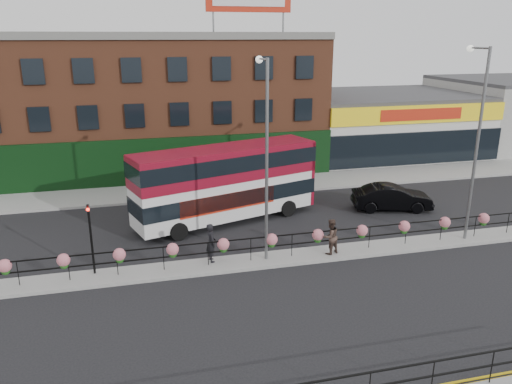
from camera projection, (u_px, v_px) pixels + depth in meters
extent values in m
plane|color=black|center=(271.00, 261.00, 23.55)|extent=(120.00, 120.00, 0.00)
cube|color=gray|center=(224.00, 188.00, 34.63)|extent=(60.00, 4.00, 0.15)
cube|color=gray|center=(271.00, 259.00, 23.53)|extent=(60.00, 1.60, 0.15)
cube|color=brown|center=(155.00, 103.00, 39.62)|extent=(25.00, 12.00, 10.00)
cube|color=#3F3F42|center=(151.00, 36.00, 38.07)|extent=(25.00, 12.00, 0.30)
cube|color=black|center=(163.00, 162.00, 34.99)|extent=(25.00, 0.25, 3.40)
cube|color=silver|center=(382.00, 124.00, 45.02)|extent=(15.00, 12.00, 5.00)
cube|color=#3F3F42|center=(384.00, 95.00, 44.22)|extent=(15.00, 12.00, 0.30)
cube|color=yellow|center=(421.00, 114.00, 38.85)|extent=(15.00, 0.25, 1.40)
cube|color=#B5230F|center=(422.00, 114.00, 38.74)|extent=(7.00, 0.10, 0.90)
cube|color=black|center=(417.00, 148.00, 39.67)|extent=(15.00, 0.25, 2.60)
cylinder|color=slate|center=(213.00, 23.00, 34.12)|extent=(0.12, 0.12, 1.40)
cylinder|color=slate|center=(283.00, 23.00, 35.28)|extent=(0.12, 0.12, 1.40)
cube|color=black|center=(272.00, 236.00, 23.18)|extent=(30.00, 0.05, 0.05)
cube|color=black|center=(272.00, 246.00, 23.33)|extent=(30.00, 0.05, 0.05)
cylinder|color=black|center=(18.00, 273.00, 20.79)|extent=(0.04, 0.04, 1.10)
cylinder|color=black|center=(69.00, 268.00, 21.25)|extent=(0.04, 0.04, 1.10)
cylinder|color=black|center=(117.00, 263.00, 21.72)|extent=(0.04, 0.04, 1.10)
cylinder|color=black|center=(164.00, 258.00, 22.18)|extent=(0.04, 0.04, 1.10)
cylinder|color=black|center=(208.00, 254.00, 22.65)|extent=(0.04, 0.04, 1.10)
cylinder|color=black|center=(251.00, 249.00, 23.11)|extent=(0.04, 0.04, 1.10)
cylinder|color=black|center=(292.00, 245.00, 23.58)|extent=(0.04, 0.04, 1.10)
cylinder|color=black|center=(331.00, 241.00, 24.04)|extent=(0.04, 0.04, 1.10)
cylinder|color=black|center=(369.00, 237.00, 24.50)|extent=(0.04, 0.04, 1.10)
cylinder|color=black|center=(406.00, 233.00, 24.97)|extent=(0.04, 0.04, 1.10)
cylinder|color=black|center=(441.00, 230.00, 25.43)|extent=(0.04, 0.04, 1.10)
cylinder|color=black|center=(475.00, 226.00, 25.90)|extent=(0.04, 0.04, 1.10)
cylinder|color=black|center=(508.00, 223.00, 26.36)|extent=(0.04, 0.04, 1.10)
sphere|color=#C26673|center=(5.00, 266.00, 20.56)|extent=(0.56, 0.56, 0.56)
sphere|color=#1F5718|center=(5.00, 271.00, 20.63)|extent=(0.36, 0.36, 0.36)
sphere|color=#C26673|center=(63.00, 260.00, 21.09)|extent=(0.56, 0.56, 0.56)
sphere|color=#1F5718|center=(64.00, 265.00, 21.16)|extent=(0.36, 0.36, 0.36)
sphere|color=#C26673|center=(119.00, 254.00, 21.63)|extent=(0.56, 0.56, 0.56)
sphere|color=#1F5718|center=(120.00, 259.00, 21.69)|extent=(0.36, 0.36, 0.36)
sphere|color=#C26673|center=(173.00, 249.00, 22.16)|extent=(0.56, 0.56, 0.56)
sphere|color=#1F5718|center=(173.00, 254.00, 22.23)|extent=(0.36, 0.36, 0.36)
sphere|color=#C26673|center=(223.00, 244.00, 22.69)|extent=(0.56, 0.56, 0.56)
sphere|color=#1F5718|center=(223.00, 249.00, 22.76)|extent=(0.36, 0.36, 0.36)
sphere|color=#C26673|center=(272.00, 239.00, 23.22)|extent=(0.56, 0.56, 0.56)
sphere|color=#1F5718|center=(272.00, 244.00, 23.29)|extent=(0.36, 0.36, 0.36)
sphere|color=#C26673|center=(318.00, 235.00, 23.75)|extent=(0.56, 0.56, 0.56)
sphere|color=#1F5718|center=(318.00, 239.00, 23.82)|extent=(0.36, 0.36, 0.36)
sphere|color=#C26673|center=(362.00, 230.00, 24.29)|extent=(0.56, 0.56, 0.56)
sphere|color=#1F5718|center=(362.00, 235.00, 24.36)|extent=(0.36, 0.36, 0.36)
sphere|color=#C26673|center=(404.00, 226.00, 24.82)|extent=(0.56, 0.56, 0.56)
sphere|color=#1F5718|center=(404.00, 231.00, 24.89)|extent=(0.36, 0.36, 0.36)
sphere|color=#C26673|center=(445.00, 222.00, 25.35)|extent=(0.56, 0.56, 0.56)
sphere|color=#1F5718|center=(444.00, 226.00, 25.42)|extent=(0.36, 0.36, 0.36)
sphere|color=#C26673|center=(484.00, 218.00, 25.88)|extent=(0.56, 0.56, 0.56)
sphere|color=#1F5718|center=(483.00, 222.00, 25.95)|extent=(0.36, 0.36, 0.36)
cube|color=black|center=(303.00, 384.00, 13.37)|extent=(20.00, 0.05, 0.05)
cylinder|color=black|center=(433.00, 378.00, 14.47)|extent=(0.04, 0.04, 1.10)
cylinder|color=black|center=(492.00, 367.00, 14.93)|extent=(0.04, 0.04, 1.10)
cube|color=silver|center=(226.00, 182.00, 27.95)|extent=(10.79, 5.46, 3.84)
cube|color=maroon|center=(226.00, 163.00, 27.62)|extent=(10.86, 5.53, 1.73)
cube|color=black|center=(226.00, 194.00, 28.15)|extent=(10.89, 5.56, 0.86)
cube|color=black|center=(226.00, 161.00, 27.57)|extent=(10.91, 5.58, 0.86)
cube|color=maroon|center=(225.00, 148.00, 27.36)|extent=(10.79, 5.46, 0.12)
cube|color=maroon|center=(301.00, 170.00, 30.56)|extent=(0.93, 2.41, 3.84)
cube|color=#B5230F|center=(229.00, 202.00, 26.93)|extent=(5.50, 1.77, 0.96)
cylinder|color=black|center=(179.00, 232.00, 25.80)|extent=(1.00, 0.56, 0.96)
cylinder|color=black|center=(162.00, 218.00, 27.75)|extent=(1.00, 0.56, 0.96)
cylinder|color=black|center=(288.00, 208.00, 29.25)|extent=(1.00, 0.56, 0.96)
cylinder|color=black|center=(266.00, 198.00, 31.20)|extent=(1.00, 0.56, 0.96)
imported|color=black|center=(392.00, 197.00, 30.25)|extent=(3.89, 5.50, 1.55)
imported|color=black|center=(211.00, 243.00, 22.93)|extent=(0.77, 0.59, 1.85)
imported|color=#46332B|center=(330.00, 237.00, 23.74)|extent=(1.28, 1.22, 1.75)
cylinder|color=slate|center=(267.00, 164.00, 22.07)|extent=(0.15, 0.15, 9.15)
cylinder|color=slate|center=(263.00, 59.00, 21.36)|extent=(0.09, 1.37, 0.09)
sphere|color=silver|center=(259.00, 60.00, 22.01)|extent=(0.33, 0.33, 0.33)
cylinder|color=slate|center=(477.00, 148.00, 24.37)|extent=(0.15, 0.15, 9.55)
cylinder|color=slate|center=(480.00, 48.00, 23.63)|extent=(0.10, 1.43, 0.10)
sphere|color=silver|center=(470.00, 49.00, 24.31)|extent=(0.34, 0.34, 0.34)
cylinder|color=black|center=(91.00, 240.00, 21.54)|extent=(0.10, 0.10, 3.20)
imported|color=black|center=(88.00, 205.00, 21.06)|extent=(0.15, 0.18, 0.90)
sphere|color=#FF190C|center=(88.00, 210.00, 21.00)|extent=(0.14, 0.14, 0.14)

